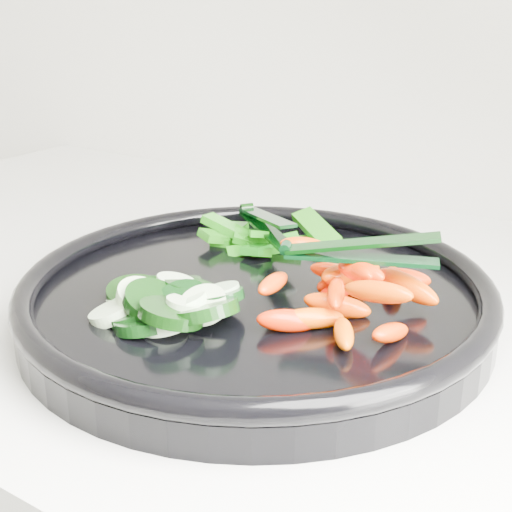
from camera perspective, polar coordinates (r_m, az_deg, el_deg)
The scene contains 6 objects.
veggie_tray at distance 0.57m, azimuth -0.00°, elevation -3.26°, with size 0.39×0.39×0.04m.
cucumber_pile at distance 0.53m, azimuth -7.30°, elevation -3.63°, with size 0.14×0.12×0.04m.
carrot_pile at distance 0.53m, azimuth 7.56°, elevation -2.65°, with size 0.14×0.16×0.05m.
pepper_pile at distance 0.66m, azimuth 0.43°, elevation 1.42°, with size 0.13×0.10×0.04m.
tong_carrot at distance 0.52m, azimuth 8.02°, elevation 0.43°, with size 0.11×0.06×0.02m.
tong_pepper at distance 0.65m, azimuth 0.70°, elevation 2.73°, with size 0.10×0.08×0.02m.
Camera 1 is at (-0.10, 1.21, 1.19)m, focal length 50.00 mm.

